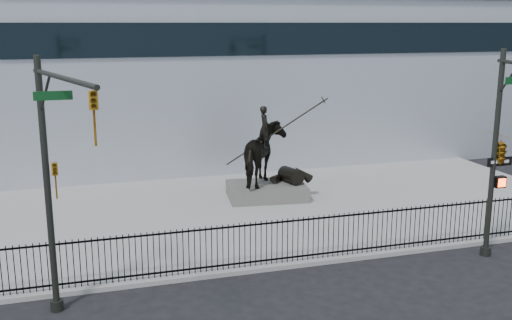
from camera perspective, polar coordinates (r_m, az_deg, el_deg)
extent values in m
plane|color=black|center=(18.82, 3.83, -11.55)|extent=(120.00, 120.00, 0.00)
cube|color=#9A9A97|center=(25.02, -1.81, -5.03)|extent=(30.00, 12.00, 0.15)
cube|color=silver|center=(36.67, -7.17, 7.69)|extent=(44.00, 14.00, 9.00)
cube|color=black|center=(19.78, 2.56, -9.33)|extent=(22.00, 0.05, 0.05)
cube|color=black|center=(19.34, 2.60, -5.90)|extent=(22.00, 0.05, 0.05)
cube|color=black|center=(19.56, 2.58, -7.70)|extent=(22.00, 0.03, 1.50)
cube|color=#514F4A|center=(26.73, 1.01, -2.96)|extent=(3.64, 2.71, 0.63)
imported|color=black|center=(26.32, 1.02, 0.53)|extent=(2.59, 2.93, 2.70)
imported|color=black|center=(26.07, 0.80, 3.17)|extent=(0.51, 0.71, 1.82)
cylinder|color=black|center=(26.21, 1.83, 2.60)|extent=(4.32, 0.58, 2.74)
cylinder|color=black|center=(17.94, -18.43, -12.98)|extent=(0.36, 0.36, 0.30)
cylinder|color=black|center=(16.79, -19.24, -2.61)|extent=(0.18, 0.18, 7.00)
cylinder|color=black|center=(14.13, -18.04, 7.47)|extent=(1.47, 4.84, 0.12)
imported|color=#BE7E15|center=(12.10, -15.14, 3.83)|extent=(0.18, 0.22, 1.10)
imported|color=#BE7E15|center=(16.73, -18.54, -1.91)|extent=(0.16, 0.20, 1.00)
cube|color=#0C3F19|center=(15.11, -18.77, 5.83)|extent=(0.90, 0.03, 0.22)
cylinder|color=black|center=(22.20, 21.00, -8.09)|extent=(0.36, 0.36, 0.30)
cylinder|color=black|center=(21.28, 21.73, 0.37)|extent=(0.18, 0.18, 7.00)
imported|color=#BE7E15|center=(21.38, 22.23, 0.93)|extent=(0.53, 2.48, 1.00)
cube|color=black|center=(21.62, 22.19, -1.94)|extent=(0.38, 0.22, 0.38)
cube|color=#FF2D05|center=(21.53, 22.39, -2.01)|extent=(0.28, 0.02, 0.28)
cube|color=black|center=(21.41, 22.18, -0.14)|extent=(0.95, 0.03, 0.30)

